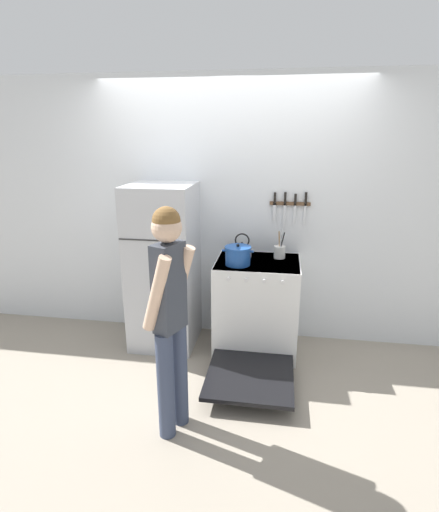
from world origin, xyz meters
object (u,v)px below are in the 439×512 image
object	(u,v)px
stove_range	(256,308)
tea_kettle	(242,250)
person	(170,311)
dutch_oven_pot	(238,255)
refrigerator	(164,267)
utensil_jar	(280,251)

from	to	relation	value
stove_range	tea_kettle	world-z (taller)	tea_kettle
stove_range	person	distance (m)	1.34
dutch_oven_pot	tea_kettle	bearing A→B (deg)	86.87
tea_kettle	person	world-z (taller)	person
refrigerator	stove_range	world-z (taller)	refrigerator
refrigerator	tea_kettle	bearing A→B (deg)	9.15
refrigerator	dutch_oven_pot	bearing A→B (deg)	-9.95
stove_range	utensil_jar	bearing A→B (deg)	41.25
utensil_jar	tea_kettle	bearing A→B (deg)	-178.99
stove_range	dutch_oven_pot	world-z (taller)	dutch_oven_pot
stove_range	utensil_jar	size ratio (longest dim) A/B	4.76
stove_range	tea_kettle	distance (m)	0.56
dutch_oven_pot	person	world-z (taller)	person
tea_kettle	utensil_jar	xyz separation A→B (m)	(0.35, 0.01, 0.00)
refrigerator	utensil_jar	world-z (taller)	refrigerator
refrigerator	stove_range	size ratio (longest dim) A/B	1.18
utensil_jar	person	size ratio (longest dim) A/B	0.17
stove_range	utensil_jar	xyz separation A→B (m)	(0.19, 0.17, 0.52)
refrigerator	tea_kettle	world-z (taller)	refrigerator
refrigerator	utensil_jar	xyz separation A→B (m)	(1.09, 0.13, 0.17)
refrigerator	utensil_jar	distance (m)	1.11
dutch_oven_pot	utensil_jar	world-z (taller)	utensil_jar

